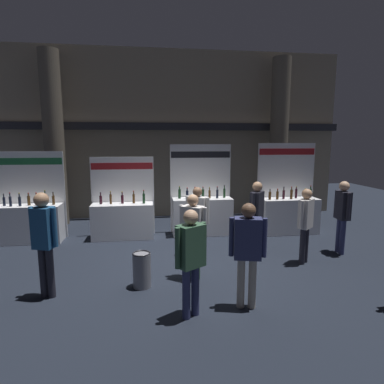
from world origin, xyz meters
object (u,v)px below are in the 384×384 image
object	(u,v)px
trash_bin	(142,270)
visitor_6	(342,211)
visitor_7	(197,216)
visitor_8	(305,220)
exhibitor_booth_3	(288,211)
visitor_5	(191,254)
exhibitor_booth_0	(27,219)
visitor_3	(44,235)
exhibitor_booth_1	(123,217)
exhibitor_booth_2	(202,212)
visitor_1	(257,211)
visitor_9	(193,229)
visitor_0	(248,246)

from	to	relation	value
trash_bin	visitor_6	xyz separation A→B (m)	(4.64, 1.19, 0.71)
visitor_7	visitor_8	xyz separation A→B (m)	(2.26, -0.69, 0.00)
exhibitor_booth_3	visitor_5	bearing A→B (deg)	-129.40
exhibitor_booth_0	visitor_3	xyz separation A→B (m)	(1.49, -3.27, 0.49)
exhibitor_booth_0	trash_bin	xyz separation A→B (m)	(3.08, -3.10, -0.28)
exhibitor_booth_1	exhibitor_booth_2	bearing A→B (deg)	2.32
exhibitor_booth_0	exhibitor_booth_1	xyz separation A→B (m)	(2.49, 0.04, -0.03)
exhibitor_booth_3	trash_bin	bearing A→B (deg)	-143.94
trash_bin	visitor_3	distance (m)	1.77
visitor_3	visitor_1	bearing A→B (deg)	38.67
exhibitor_booth_3	visitor_8	bearing A→B (deg)	-106.07
exhibitor_booth_1	visitor_9	bearing A→B (deg)	-61.55
visitor_7	visitor_8	world-z (taller)	visitor_8
visitor_7	visitor_5	bearing A→B (deg)	114.47
exhibitor_booth_1	trash_bin	bearing A→B (deg)	-79.40
exhibitor_booth_2	visitor_1	distance (m)	2.10
trash_bin	visitor_6	size ratio (longest dim) A/B	0.38
exhibitor_booth_1	visitor_5	bearing A→B (deg)	-72.37
visitor_6	exhibitor_booth_3	bearing A→B (deg)	-161.14
exhibitor_booth_0	exhibitor_booth_1	world-z (taller)	exhibitor_booth_0
visitor_8	visitor_9	bearing A→B (deg)	-30.76
visitor_0	visitor_1	bearing A→B (deg)	81.55
visitor_5	visitor_9	size ratio (longest dim) A/B	1.00
visitor_5	visitor_7	size ratio (longest dim) A/B	1.02
exhibitor_booth_2	visitor_1	world-z (taller)	exhibitor_booth_2
exhibitor_booth_1	exhibitor_booth_3	size ratio (longest dim) A/B	0.86
exhibitor_booth_1	exhibitor_booth_3	bearing A→B (deg)	-1.43
exhibitor_booth_2	visitor_5	xyz separation A→B (m)	(-0.87, -4.34, 0.36)
visitor_8	visitor_0	bearing A→B (deg)	1.52
visitor_3	visitor_7	bearing A→B (deg)	47.26
visitor_9	visitor_7	bearing A→B (deg)	-67.21
exhibitor_booth_1	visitor_5	xyz separation A→B (m)	(1.35, -4.25, 0.43)
exhibitor_booth_0	visitor_6	xyz separation A→B (m)	(7.72, -1.91, 0.43)
exhibitor_booth_2	visitor_3	distance (m)	4.71
visitor_3	visitor_7	world-z (taller)	visitor_3
visitor_1	visitor_8	bearing A→B (deg)	90.44
visitor_6	visitor_9	size ratio (longest dim) A/B	1.04
visitor_0	exhibitor_booth_3	bearing A→B (deg)	71.59
trash_bin	visitor_0	world-z (taller)	visitor_0
visitor_0	visitor_8	xyz separation A→B (m)	(1.81, 1.66, -0.06)
visitor_1	visitor_6	distance (m)	2.02
visitor_1	visitor_8	xyz separation A→B (m)	(0.85, -0.70, -0.06)
exhibitor_booth_0	visitor_7	size ratio (longest dim) A/B	1.46
visitor_0	visitor_5	bearing A→B (deg)	-156.83
exhibitor_booth_2	visitor_8	size ratio (longest dim) A/B	1.55
visitor_1	visitor_5	xyz separation A→B (m)	(-1.87, -2.52, -0.03)
exhibitor_booth_3	visitor_9	world-z (taller)	exhibitor_booth_3
visitor_5	visitor_8	distance (m)	3.28
trash_bin	visitor_3	world-z (taller)	visitor_3
exhibitor_booth_3	visitor_0	world-z (taller)	exhibitor_booth_3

